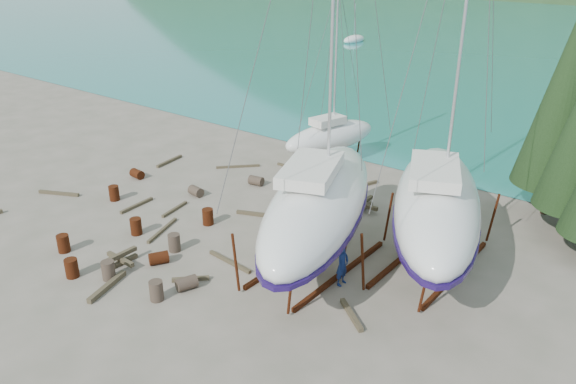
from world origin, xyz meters
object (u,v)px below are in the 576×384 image
Objects in this scene: large_sailboat_near at (319,202)px; small_sailboat_shore at (330,136)px; large_sailboat_far at (437,203)px; worker at (342,265)px.

large_sailboat_near is 1.72× the size of small_sailboat_shore.
large_sailboat_near is at bearing -166.31° from large_sailboat_far.
large_sailboat_near is 2.92m from worker.
small_sailboat_shore is at bearing 119.04° from large_sailboat_far.
large_sailboat_far is 10.26× the size of worker.
large_sailboat_far is (4.08, 3.21, -0.04)m from large_sailboat_near.
worker is (1.70, -0.54, -2.31)m from large_sailboat_near.
large_sailboat_near reaches higher than small_sailboat_shore.
small_sailboat_shore reaches higher than worker.
large_sailboat_far is 1.67× the size of small_sailboat_shore.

